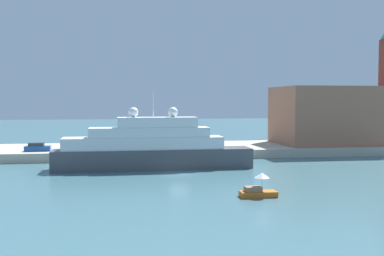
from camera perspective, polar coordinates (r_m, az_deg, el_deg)
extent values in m
plane|color=#3D6670|center=(65.30, -1.59, -5.68)|extent=(400.00, 400.00, 0.00)
cube|color=#B7AD99|center=(90.36, -3.80, -2.69)|extent=(110.00, 19.08, 1.56)
cube|color=#4C4C51|center=(71.36, -4.68, -3.72)|extent=(29.69, 4.90, 2.99)
cube|color=white|center=(71.00, -5.88, -1.81)|extent=(23.75, 4.51, 1.80)
cube|color=white|center=(70.94, -5.17, -0.50)|extent=(17.82, 4.12, 1.44)
cube|color=white|center=(70.95, -4.22, 0.70)|extent=(11.88, 3.73, 1.53)
cylinder|color=silver|center=(70.83, -4.71, 2.91)|extent=(0.16, 0.16, 3.94)
sphere|color=white|center=(71.15, -2.32, 1.93)|extent=(1.49, 1.49, 1.49)
sphere|color=white|center=(70.66, -7.10, 1.90)|extent=(1.49, 1.49, 1.49)
cube|color=#C66019|center=(51.04, 8.01, -7.91)|extent=(3.89, 1.65, 0.61)
cube|color=#8C6647|center=(50.77, 7.38, -7.32)|extent=(1.71, 1.32, 0.52)
cylinder|color=#B2B2B2|center=(50.97, 8.44, -6.77)|extent=(0.06, 0.06, 1.42)
cone|color=white|center=(50.81, 8.45, -5.67)|extent=(1.60, 1.60, 0.56)
cube|color=#9E664C|center=(98.26, 15.71, 1.48)|extent=(18.47, 15.39, 11.44)
cube|color=#1E4C99|center=(85.26, -18.12, -2.38)|extent=(4.31, 1.87, 0.89)
cube|color=#262D33|center=(85.23, -18.27, -1.90)|extent=(2.58, 1.68, 0.55)
cylinder|color=maroon|center=(85.88, -14.74, -2.11)|extent=(0.36, 0.36, 1.39)
sphere|color=tan|center=(85.81, -14.75, -1.57)|extent=(0.24, 0.24, 0.24)
cylinder|color=black|center=(82.78, -0.95, -2.46)|extent=(0.54, 0.54, 0.66)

